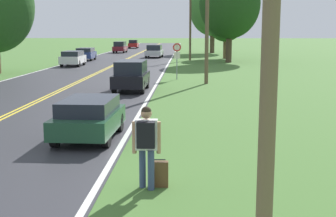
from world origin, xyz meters
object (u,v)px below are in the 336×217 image
car_black_suv_approaching (131,75)px  car_silver_sedan_receding (154,51)px  car_red_sedan_horizon (133,44)px  suitcase (159,174)px  tree_left_verge (230,4)px  hitchhiker_person (146,139)px  traffic_sign (177,52)px  car_dark_blue_hatchback_mid_far (86,54)px  car_maroon_hatchback_distant (120,47)px  car_dark_green_hatchback_nearest (89,117)px  tree_behind_sign (226,18)px  tree_far_back (213,9)px  car_white_hatchback_mid_near (73,58)px

car_black_suv_approaching → car_silver_sedan_receding: (-1.02, 32.72, -0.09)m
car_red_sedan_horizon → car_black_suv_approaching: bearing=-175.1°
suitcase → tree_left_verge: (4.97, 40.39, 5.85)m
hitchhiker_person → traffic_sign: traffic_sign is taller
tree_left_verge → car_dark_blue_hatchback_mid_far: 16.98m
car_silver_sedan_receding → car_maroon_hatchback_distant: 13.62m
tree_left_verge → car_black_suv_approaching: 25.81m
car_red_sedan_horizon → traffic_sign: bearing=-172.0°
car_maroon_hatchback_distant → car_dark_green_hatchback_nearest: bearing=-170.2°
car_dark_green_hatchback_nearest → car_maroon_hatchback_distant: bearing=-171.1°
tree_behind_sign → car_red_sedan_horizon: tree_behind_sign is taller
hitchhiker_person → tree_far_back: 61.89m
suitcase → car_red_sedan_horizon: bearing=6.0°
suitcase → car_black_suv_approaching: (-2.55, 16.26, 0.61)m
traffic_sign → car_white_hatchback_mid_near: size_ratio=0.63×
traffic_sign → car_black_suv_approaching: 6.86m
tree_left_verge → car_dark_green_hatchback_nearest: (-7.44, -35.91, -5.43)m
tree_behind_sign → car_dark_green_hatchback_nearest: bearing=-100.1°
car_black_suv_approaching → car_white_hatchback_mid_near: (-7.77, 18.23, -0.12)m
car_white_hatchback_mid_near → car_dark_blue_hatchback_mid_far: size_ratio=1.04×
tree_far_back → car_black_suv_approaching: tree_far_back is taller
car_silver_sedan_receding → car_red_sedan_horizon: same height
suitcase → car_maroon_hatchback_distant: car_maroon_hatchback_distant is taller
suitcase → car_black_suv_approaching: bearing=7.9°
traffic_sign → tree_far_back: size_ratio=0.24×
traffic_sign → tree_far_back: bearing=83.5°
car_white_hatchback_mid_near → car_red_sedan_horizon: (0.61, 45.03, 0.01)m
hitchhiker_person → tree_far_back: bearing=-5.2°
tree_behind_sign → car_dark_blue_hatchback_mid_far: (-16.08, -4.50, -4.03)m
car_red_sedan_horizon → tree_left_verge: bearing=-161.0°
tree_far_back → car_maroon_hatchback_distant: tree_far_back is taller
tree_left_verge → tree_behind_sign: bearing=88.6°
suitcase → car_dark_blue_hatchback_mid_far: (-10.94, 42.91, 0.49)m
car_silver_sedan_receding → car_red_sedan_horizon: size_ratio=0.99×
car_white_hatchback_mid_near → car_dark_blue_hatchback_mid_far: (-0.61, 8.41, -0.01)m
car_white_hatchback_mid_near → car_silver_sedan_receding: car_silver_sedan_receding is taller
car_red_sedan_horizon → car_dark_blue_hatchback_mid_far: bearing=176.5°
traffic_sign → car_black_suv_approaching: bearing=-110.9°
car_dark_green_hatchback_nearest → car_white_hatchback_mid_near: (-7.85, 30.01, 0.08)m
car_dark_blue_hatchback_mid_far → car_silver_sedan_receding: size_ratio=0.90×
traffic_sign → tree_far_back: (4.42, 38.70, 4.55)m
car_white_hatchback_mid_near → car_red_sedan_horizon: size_ratio=0.93×
hitchhiker_person → tree_left_verge: bearing=-8.3°
tree_left_verge → car_dark_blue_hatchback_mid_far: size_ratio=2.56×
car_black_suv_approaching → car_white_hatchback_mid_near: bearing=-156.2°
suitcase → car_silver_sedan_receding: car_silver_sedan_receding is taller
suitcase → tree_far_back: bearing=-5.0°
tree_behind_sign → car_black_suv_approaching: 32.32m
tree_left_verge → car_red_sedan_horizon: tree_left_verge is taller
tree_far_back → car_maroon_hatchback_distant: bearing=-179.5°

